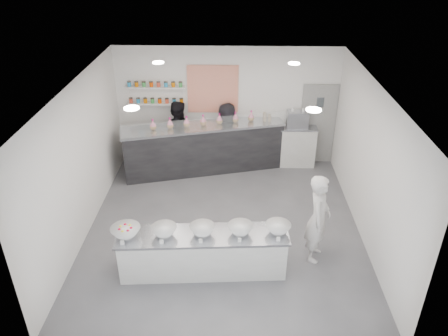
{
  "coord_description": "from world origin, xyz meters",
  "views": [
    {
      "loc": [
        0.19,
        -7.3,
        5.42
      ],
      "look_at": [
        -0.01,
        0.4,
        1.17
      ],
      "focal_mm": 35.0,
      "sensor_mm": 36.0,
      "label": 1
    }
  ],
  "objects_px": {
    "prep_counter": "(203,253)",
    "espresso_ledge": "(287,146)",
    "staff_right": "(227,136)",
    "espresso_machine": "(297,120)",
    "back_bar": "(204,148)",
    "staff_left": "(178,134)",
    "woman_prep": "(318,218)"
  },
  "relations": [
    {
      "from": "back_bar",
      "to": "espresso_machine",
      "type": "bearing_deg",
      "value": -5.41
    },
    {
      "from": "espresso_ledge",
      "to": "espresso_machine",
      "type": "height_order",
      "value": "espresso_machine"
    },
    {
      "from": "staff_left",
      "to": "staff_right",
      "type": "relative_size",
      "value": 1.03
    },
    {
      "from": "espresso_ledge",
      "to": "woman_prep",
      "type": "relative_size",
      "value": 0.82
    },
    {
      "from": "prep_counter",
      "to": "staff_right",
      "type": "xyz_separation_m",
      "value": [
        0.33,
        3.97,
        0.44
      ]
    },
    {
      "from": "prep_counter",
      "to": "woman_prep",
      "type": "relative_size",
      "value": 1.72
    },
    {
      "from": "espresso_machine",
      "to": "staff_right",
      "type": "bearing_deg",
      "value": -176.05
    },
    {
      "from": "espresso_machine",
      "to": "espresso_ledge",
      "type": "bearing_deg",
      "value": 180.0
    },
    {
      "from": "espresso_ledge",
      "to": "staff_left",
      "type": "xyz_separation_m",
      "value": [
        -2.78,
        -0.12,
        0.35
      ]
    },
    {
      "from": "prep_counter",
      "to": "woman_prep",
      "type": "distance_m",
      "value": 2.14
    },
    {
      "from": "espresso_machine",
      "to": "staff_right",
      "type": "relative_size",
      "value": 0.31
    },
    {
      "from": "espresso_machine",
      "to": "staff_left",
      "type": "xyz_separation_m",
      "value": [
        -2.98,
        -0.12,
        -0.38
      ]
    },
    {
      "from": "woman_prep",
      "to": "staff_left",
      "type": "height_order",
      "value": "staff_left"
    },
    {
      "from": "espresso_ledge",
      "to": "espresso_machine",
      "type": "distance_m",
      "value": 0.75
    },
    {
      "from": "back_bar",
      "to": "woman_prep",
      "type": "bearing_deg",
      "value": -69.78
    },
    {
      "from": "staff_right",
      "to": "espresso_machine",
      "type": "bearing_deg",
      "value": -154.46
    },
    {
      "from": "prep_counter",
      "to": "espresso_ledge",
      "type": "xyz_separation_m",
      "value": [
        1.88,
        4.09,
        0.12
      ]
    },
    {
      "from": "prep_counter",
      "to": "back_bar",
      "type": "relative_size",
      "value": 0.75
    },
    {
      "from": "prep_counter",
      "to": "espresso_ledge",
      "type": "relative_size",
      "value": 2.09
    },
    {
      "from": "espresso_machine",
      "to": "staff_left",
      "type": "relative_size",
      "value": 0.3
    },
    {
      "from": "back_bar",
      "to": "staff_right",
      "type": "xyz_separation_m",
      "value": [
        0.56,
        0.25,
        0.23
      ]
    },
    {
      "from": "espresso_ledge",
      "to": "staff_right",
      "type": "relative_size",
      "value": 0.84
    },
    {
      "from": "prep_counter",
      "to": "back_bar",
      "type": "distance_m",
      "value": 3.73
    },
    {
      "from": "staff_left",
      "to": "back_bar",
      "type": "bearing_deg",
      "value": 166.41
    },
    {
      "from": "prep_counter",
      "to": "woman_prep",
      "type": "bearing_deg",
      "value": 8.59
    },
    {
      "from": "back_bar",
      "to": "espresso_ledge",
      "type": "height_order",
      "value": "back_bar"
    },
    {
      "from": "prep_counter",
      "to": "back_bar",
      "type": "height_order",
      "value": "back_bar"
    },
    {
      "from": "prep_counter",
      "to": "staff_right",
      "type": "relative_size",
      "value": 1.75
    },
    {
      "from": "espresso_ledge",
      "to": "prep_counter",
      "type": "bearing_deg",
      "value": -114.73
    },
    {
      "from": "staff_left",
      "to": "woman_prep",
      "type": "bearing_deg",
      "value": 136.68
    },
    {
      "from": "prep_counter",
      "to": "staff_right",
      "type": "height_order",
      "value": "staff_right"
    },
    {
      "from": "back_bar",
      "to": "espresso_machine",
      "type": "height_order",
      "value": "espresso_machine"
    }
  ]
}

